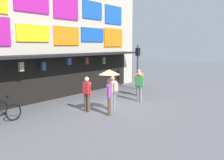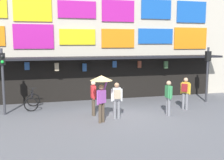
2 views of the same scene
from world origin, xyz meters
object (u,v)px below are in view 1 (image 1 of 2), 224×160
at_px(pedestrian_in_green, 140,85).
at_px(pedestrian_with_umbrella, 109,79).
at_px(traffic_light_far, 138,60).
at_px(bicycle_parked, 7,109).
at_px(pedestrian_in_red, 113,91).
at_px(pedestrian_in_yellow, 87,92).
at_px(pedestrian_in_black, 139,80).

bearing_deg(pedestrian_in_green, pedestrian_with_umbrella, -174.41).
height_order(traffic_light_far, bicycle_parked, traffic_light_far).
bearing_deg(pedestrian_in_red, pedestrian_in_yellow, 136.32).
relative_size(pedestrian_with_umbrella, pedestrian_in_green, 1.24).
distance_m(pedestrian_in_red, pedestrian_with_umbrella, 1.09).
xyz_separation_m(traffic_light_far, bicycle_parked, (-9.86, 0.85, -1.75)).
relative_size(bicycle_parked, pedestrian_in_red, 0.72).
bearing_deg(pedestrian_in_green, traffic_light_far, 31.48).
height_order(traffic_light_far, pedestrian_in_black, traffic_light_far).
bearing_deg(pedestrian_in_green, bicycle_parked, 154.60).
distance_m(pedestrian_in_red, pedestrian_in_black, 3.98).
distance_m(traffic_light_far, bicycle_parked, 10.05).
bearing_deg(pedestrian_in_red, traffic_light_far, 19.38).
xyz_separation_m(bicycle_parked, pedestrian_in_black, (7.69, -2.20, 0.59)).
xyz_separation_m(traffic_light_far, pedestrian_in_yellow, (-6.99, -1.26, -1.19)).
bearing_deg(bicycle_parked, traffic_light_far, -4.92).
xyz_separation_m(pedestrian_in_yellow, pedestrian_with_umbrella, (0.12, -1.22, 0.69)).
xyz_separation_m(traffic_light_far, pedestrian_in_red, (-6.08, -2.14, -1.16)).
bearing_deg(bicycle_parked, pedestrian_in_green, -25.40).
relative_size(bicycle_parked, pedestrian_in_green, 0.72).
height_order(bicycle_parked, pedestrian_in_green, pedestrian_in_green).
bearing_deg(bicycle_parked, pedestrian_with_umbrella, -48.08).
distance_m(traffic_light_far, pedestrian_with_umbrella, 7.32).
height_order(pedestrian_in_yellow, pedestrian_in_black, same).
distance_m(pedestrian_with_umbrella, pedestrian_in_green, 3.43).
relative_size(bicycle_parked, pedestrian_with_umbrella, 0.58).
bearing_deg(pedestrian_in_black, pedestrian_in_green, -149.30).
bearing_deg(pedestrian_in_black, pedestrian_with_umbrella, -166.44).
height_order(traffic_light_far, pedestrian_with_umbrella, traffic_light_far).
height_order(pedestrian_in_yellow, pedestrian_in_green, same).
relative_size(pedestrian_in_red, pedestrian_in_black, 1.00).
bearing_deg(pedestrian_in_black, bicycle_parked, 164.03).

